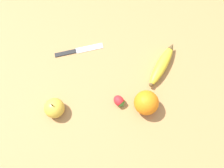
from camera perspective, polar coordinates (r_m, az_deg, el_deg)
name	(u,v)px	position (r m, az deg, el deg)	size (l,w,h in m)	color
ground_plane	(101,92)	(0.95, -2.45, -1.76)	(3.00, 3.00, 0.00)	#A87A47
banana	(162,65)	(0.98, 10.80, 4.11)	(0.19, 0.07, 0.04)	yellow
orange	(146,102)	(0.90, 7.50, -3.98)	(0.09, 0.09, 0.09)	orange
strawberry	(120,101)	(0.92, 1.65, -3.81)	(0.05, 0.06, 0.03)	red
apple	(54,108)	(0.92, -12.44, -5.12)	(0.07, 0.07, 0.08)	gold
paring_knife	(77,51)	(1.02, -7.60, 7.24)	(0.12, 0.17, 0.01)	silver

